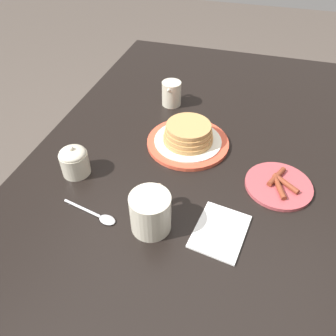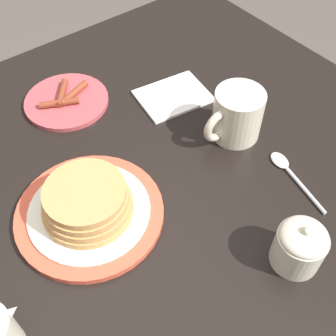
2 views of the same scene
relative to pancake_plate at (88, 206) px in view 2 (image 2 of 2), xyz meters
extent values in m
cube|color=black|center=(0.03, -0.03, -0.04)|extent=(1.39, 0.93, 0.03)
cube|color=black|center=(-0.61, -0.44, -0.40)|extent=(0.07, 0.07, 0.69)
cylinder|color=#DB5138|center=(0.00, 0.00, -0.02)|extent=(0.25, 0.25, 0.01)
cylinder|color=white|center=(0.00, 0.00, -0.01)|extent=(0.20, 0.20, 0.00)
cylinder|color=tan|center=(0.00, 0.00, 0.00)|extent=(0.15, 0.15, 0.01)
cylinder|color=tan|center=(0.00, 0.00, 0.01)|extent=(0.14, 0.14, 0.01)
cylinder|color=tan|center=(0.00, 0.00, 0.02)|extent=(0.14, 0.14, 0.01)
cylinder|color=tan|center=(0.00, 0.00, 0.04)|extent=(0.13, 0.13, 0.01)
cylinder|color=#B2474C|center=(-0.11, -0.27, -0.02)|extent=(0.18, 0.18, 0.01)
cylinder|color=brown|center=(-0.13, -0.27, -0.01)|extent=(0.08, 0.04, 0.01)
cylinder|color=brown|center=(-0.09, -0.27, -0.01)|extent=(0.08, 0.05, 0.01)
cylinder|color=brown|center=(-0.11, -0.29, -0.01)|extent=(0.06, 0.07, 0.01)
cylinder|color=beige|center=(-0.33, 0.01, 0.02)|extent=(0.09, 0.09, 0.10)
torus|color=beige|center=(-0.28, 0.01, 0.02)|extent=(0.07, 0.02, 0.07)
cylinder|color=#472819|center=(-0.33, 0.01, 0.06)|extent=(0.08, 0.08, 0.00)
cone|color=beige|center=(0.18, 0.11, 0.05)|extent=(0.04, 0.03, 0.04)
cylinder|color=beige|center=(-0.21, 0.27, 0.01)|extent=(0.08, 0.08, 0.07)
ellipsoid|color=beige|center=(-0.21, 0.27, 0.04)|extent=(0.07, 0.07, 0.03)
sphere|color=beige|center=(-0.21, 0.27, 0.06)|extent=(0.01, 0.01, 0.01)
cube|color=white|center=(-0.30, -0.15, -0.02)|extent=(0.16, 0.13, 0.01)
cylinder|color=silver|center=(-0.33, 0.19, -0.02)|extent=(0.03, 0.11, 0.01)
ellipsoid|color=silver|center=(-0.34, 0.11, -0.02)|extent=(0.04, 0.05, 0.01)
camera|label=1|loc=(-0.77, -0.16, 0.60)|focal=35.00mm
camera|label=2|loc=(0.14, 0.39, 0.57)|focal=45.00mm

